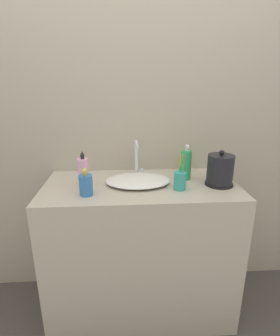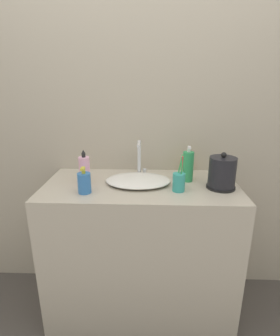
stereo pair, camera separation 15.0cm
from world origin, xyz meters
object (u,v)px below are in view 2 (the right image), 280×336
Objects in this scene: shampoo_bottle at (85,170)px; mouthwash_bottle at (187,165)px; electric_kettle at (222,174)px; lotion_bottle at (188,166)px; toothbrush_cup at (179,182)px; faucet at (140,157)px; hand_cream_bottle at (84,183)px.

shampoo_bottle is 0.66m from mouthwash_bottle.
electric_kettle is 1.35× the size of mouthwash_bottle.
lotion_bottle reaches higher than mouthwash_bottle.
toothbrush_cup is 0.18m from lotion_bottle.
mouthwash_bottle is at bearing 123.35° from electric_kettle.
shampoo_bottle is (-0.54, 0.09, 0.03)m from toothbrush_cup.
lotion_bottle reaches higher than toothbrush_cup.
toothbrush_cup is at bearing -167.77° from electric_kettle.
electric_kettle is at bearing -22.57° from faucet.
faucet reaches higher than shampoo_bottle.
faucet is 1.08× the size of electric_kettle.
toothbrush_cup reaches higher than mouthwash_bottle.
toothbrush_cup is at bearing -105.88° from mouthwash_bottle.
mouthwash_bottle is at bearing 29.75° from hand_cream_bottle.
mouthwash_bottle reaches higher than hand_cream_bottle.
lotion_bottle is 1.05× the size of shampoo_bottle.
toothbrush_cup reaches higher than hand_cream_bottle.
faucet is at bearing 157.43° from electric_kettle.
faucet is 0.41m from hand_cream_bottle.
electric_kettle is 1.42× the size of hand_cream_bottle.
toothbrush_cup is at bearing 5.00° from hand_cream_bottle.
lotion_bottle is at bearing -96.30° from mouthwash_bottle.
lotion_bottle reaches higher than electric_kettle.
electric_kettle is 0.29m from mouthwash_bottle.
electric_kettle reaches higher than toothbrush_cup.
mouthwash_bottle is (0.08, 0.29, 0.01)m from toothbrush_cup.
electric_kettle is (0.47, -0.19, -0.04)m from faucet.
electric_kettle is at bearing -56.65° from mouthwash_bottle.
faucet is 0.51m from electric_kettle.
hand_cream_bottle is at bearing -77.69° from shampoo_bottle.
lotion_bottle reaches higher than hand_cream_bottle.
toothbrush_cup is (0.22, -0.25, -0.07)m from faucet.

